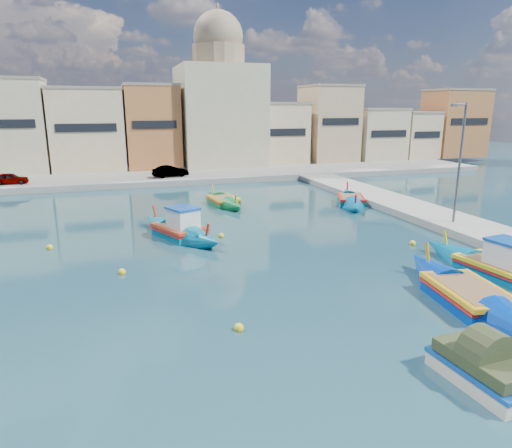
{
  "coord_description": "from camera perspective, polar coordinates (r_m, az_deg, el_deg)",
  "views": [
    {
      "loc": [
        -3.49,
        -17.54,
        7.79
      ],
      "look_at": [
        4.0,
        6.0,
        1.4
      ],
      "focal_mm": 32.0,
      "sensor_mm": 36.0,
      "label": 1
    }
  ],
  "objects": [
    {
      "name": "luzzu_turquoise_cabin",
      "position": [
        24.41,
        28.0,
        -5.01
      ],
      "size": [
        3.02,
        9.15,
        2.88
      ],
      "color": "#00659A",
      "rests_on": "ground"
    },
    {
      "name": "mooring_buoys",
      "position": [
        26.33,
        -4.79,
        -2.58
      ],
      "size": [
        20.32,
        22.91,
        0.36
      ],
      "color": "yellow",
      "rests_on": "ground"
    },
    {
      "name": "luzzu_cyan_mid",
      "position": [
        38.16,
        11.75,
        2.81
      ],
      "size": [
        4.95,
        8.32,
        2.43
      ],
      "color": "#00659B",
      "rests_on": "ground"
    },
    {
      "name": "north_townhouses",
      "position": [
        57.87,
        -7.66,
        11.6
      ],
      "size": [
        83.2,
        7.87,
        10.19
      ],
      "color": "beige",
      "rests_on": "ground"
    },
    {
      "name": "ground",
      "position": [
        19.51,
        -5.94,
        -9.11
      ],
      "size": [
        160.0,
        160.0,
        0.0
      ],
      "primitive_type": "plane",
      "color": "#123038",
      "rests_on": "ground"
    },
    {
      "name": "luzzu_blue_south",
      "position": [
        20.47,
        25.1,
        -8.43
      ],
      "size": [
        3.69,
        9.89,
        2.79
      ],
      "color": "#0032A7",
      "rests_on": "ground"
    },
    {
      "name": "quay_street_lamp",
      "position": [
        31.69,
        24.04,
        7.0
      ],
      "size": [
        1.18,
        0.16,
        8.0
      ],
      "color": "#595B60",
      "rests_on": "ground"
    },
    {
      "name": "luzzu_green",
      "position": [
        37.26,
        -4.08,
        2.78
      ],
      "size": [
        2.77,
        7.38,
        2.27
      ],
      "color": "#0A6F30",
      "rests_on": "ground"
    },
    {
      "name": "parked_cars",
      "position": [
        49.1,
        -26.6,
        5.25
      ],
      "size": [
        25.35,
        2.14,
        1.23
      ],
      "color": "#4C1919",
      "rests_on": "north_quay"
    },
    {
      "name": "luzzu_blue_cabin",
      "position": [
        28.31,
        -9.51,
        -0.91
      ],
      "size": [
        5.21,
        8.52,
        2.97
      ],
      "color": "#007399",
      "rests_on": "ground"
    },
    {
      "name": "tender_near",
      "position": [
        15.22,
        26.6,
        -15.96
      ],
      "size": [
        1.83,
        3.13,
        1.5
      ],
      "color": "beige",
      "rests_on": "ground"
    },
    {
      "name": "church_block",
      "position": [
        59.1,
        -4.61,
        15.05
      ],
      "size": [
        10.0,
        10.0,
        19.1
      ],
      "color": "#BFB58F",
      "rests_on": "ground"
    },
    {
      "name": "north_quay",
      "position": [
        50.23,
        -13.53,
        5.52
      ],
      "size": [
        80.0,
        8.0,
        0.6
      ],
      "primitive_type": "cube",
      "color": "gray",
      "rests_on": "ground"
    }
  ]
}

